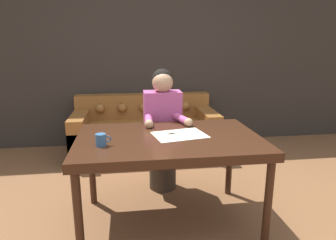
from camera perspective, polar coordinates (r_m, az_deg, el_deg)
name	(u,v)px	position (r m, az deg, el deg)	size (l,w,h in m)	color
ground_plane	(182,229)	(2.64, 2.66, -20.00)	(16.00, 16.00, 0.00)	brown
wall_back	(154,57)	(4.49, -2.66, 11.92)	(8.00, 0.06, 2.60)	#2D2823
dining_table	(169,145)	(2.42, 0.16, -4.78)	(1.46, 0.96, 0.77)	#381E11
couch	(145,132)	(4.18, -4.41, -2.38)	(1.92, 0.92, 0.78)	brown
person	(163,130)	(3.04, -1.03, -1.99)	(0.44, 0.55, 1.25)	#33281E
pattern_paper_main	(180,135)	(2.43, 2.30, -2.84)	(0.47, 0.38, 0.00)	beige
scissors	(175,134)	(2.45, 1.40, -2.70)	(0.20, 0.12, 0.01)	silver
mug	(101,140)	(2.22, -12.63, -3.71)	(0.11, 0.08, 0.09)	#335B84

